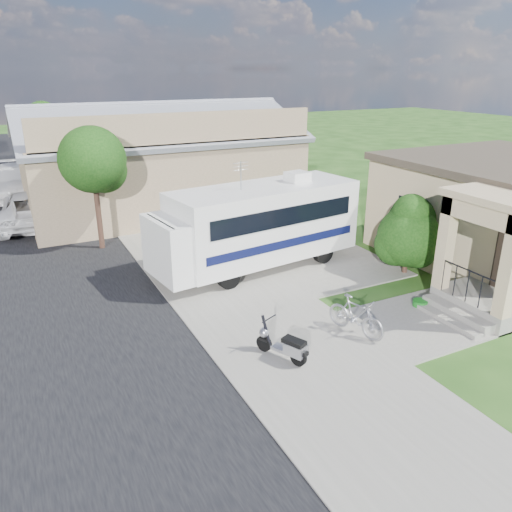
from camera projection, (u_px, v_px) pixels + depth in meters
name	position (u px, v px, depth m)	size (l,w,h in m)	color
ground	(316.00, 329.00, 13.15)	(120.00, 120.00, 0.00)	#183A0F
sidewalk_slab	(166.00, 230.00, 21.07)	(4.00, 80.00, 0.06)	slate
driveway_slab	(281.00, 263.00, 17.53)	(7.00, 6.00, 0.05)	slate
walk_slab	(428.00, 320.00, 13.57)	(4.00, 3.00, 0.05)	slate
house	(509.00, 210.00, 17.46)	(9.47, 7.80, 3.54)	tan
warehouse	(158.00, 167.00, 24.12)	(12.50, 8.40, 5.04)	#77664A
street_tree_a	(95.00, 163.00, 18.00)	(2.44, 2.40, 4.58)	#311E15
street_tree_b	(61.00, 130.00, 26.31)	(2.44, 2.40, 4.73)	#311E15
street_tree_c	(45.00, 121.00, 33.93)	(2.44, 2.40, 4.42)	#311E15
motorhome	(258.00, 224.00, 16.66)	(7.42, 3.19, 3.68)	silver
shrub	(409.00, 233.00, 16.30)	(2.21, 2.11, 2.72)	#311E15
scooter	(285.00, 345.00, 11.54)	(0.79, 1.36, 0.94)	black
bicycle	(356.00, 318.00, 12.65)	(0.47, 1.68, 1.01)	#97989E
pickup_truck	(33.00, 208.00, 21.70)	(2.52, 5.46, 1.52)	silver
van	(16.00, 181.00, 26.61)	(2.28, 5.61, 1.63)	silver
garden_hose	(420.00, 304.00, 14.30)	(0.42, 0.42, 0.19)	#146519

